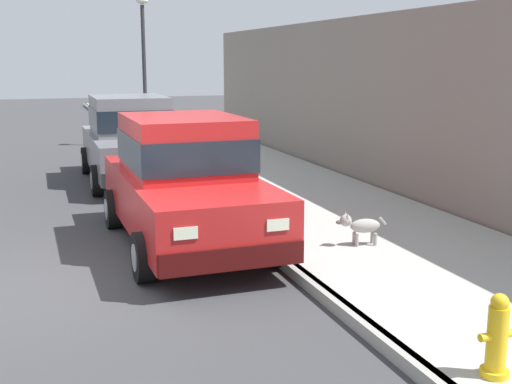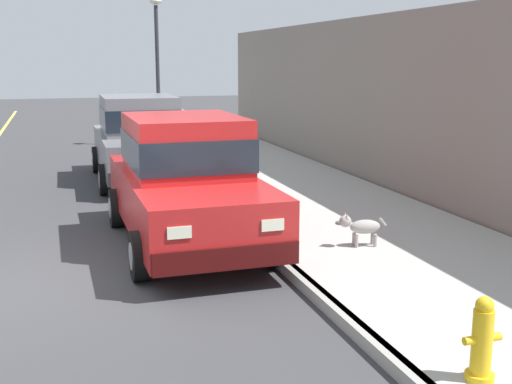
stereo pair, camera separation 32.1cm
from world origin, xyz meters
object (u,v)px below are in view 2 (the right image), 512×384
car_red_sedan (186,180)px  dog_grey (360,226)px  fire_hydrant (482,342)px  car_grey_sedan (140,138)px  street_lamp (157,53)px

car_red_sedan → dog_grey: size_ratio=6.13×
fire_hydrant → dog_grey: bearing=78.3°
dog_grey → car_grey_sedan: bearing=108.2°
car_red_sedan → dog_grey: 2.64m
street_lamp → fire_hydrant: bearing=-89.6°
car_red_sedan → car_grey_sedan: same height
fire_hydrant → street_lamp: (-0.10, 16.34, 2.43)m
car_grey_sedan → car_red_sedan: bearing=-90.0°
car_grey_sedan → fire_hydrant: car_grey_sedan is taller
car_grey_sedan → street_lamp: bearing=77.0°
car_red_sedan → street_lamp: size_ratio=1.05×
car_red_sedan → fire_hydrant: bearing=-74.5°
dog_grey → street_lamp: 12.79m
car_red_sedan → street_lamp: 11.44m
car_grey_sedan → fire_hydrant: 10.69m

